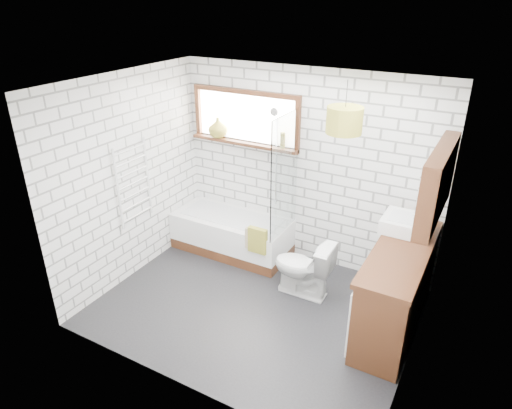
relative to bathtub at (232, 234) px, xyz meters
The scene contains 22 objects.
floor 1.33m from the bathtub, 46.68° to the right, with size 3.40×2.60×0.01m, color black.
ceiling 2.60m from the bathtub, 46.68° to the right, with size 3.40×2.60×0.01m, color white.
wall_back 1.38m from the bathtub, 21.67° to the left, with size 3.40×0.01×2.50m, color white.
wall_front 2.62m from the bathtub, 68.34° to the right, with size 3.40×0.01×2.50m, color white.
wall_left 1.59m from the bathtub, 130.46° to the right, with size 0.01×2.60×2.50m, color white.
wall_right 2.94m from the bathtub, 20.06° to the right, with size 0.01×2.60×2.50m, color white.
window 1.57m from the bathtub, 81.71° to the left, with size 1.52×0.16×0.68m, color #3B1E10.
towel_radiator 1.54m from the bathtub, 128.85° to the right, with size 0.06×0.52×1.00m, color white.
mirror_cabinet 2.90m from the bathtub, ahead, with size 0.16×1.20×0.70m, color #3B1E10.
shower_riser 1.24m from the bathtub, 32.10° to the left, with size 0.02×0.02×1.30m, color silver.
bathtub is the anchor object (origin of this frame).
shower_screen 1.27m from the bathtub, ahead, with size 0.02×0.72×1.50m, color white.
towel_green 0.73m from the bathtub, 30.44° to the right, with size 0.25×0.07×0.34m, color olive.
towel_beige 0.68m from the bathtub, 33.11° to the right, with size 0.21×0.05×0.28m, color tan.
vanity 2.39m from the bathtub, 11.74° to the right, with size 0.53×1.65×0.94m, color #3B1E10.
basin 2.39m from the bathtub, ahead, with size 0.51×0.45×0.15m, color white.
tap 2.57m from the bathtub, ahead, with size 0.03×0.03×0.17m, color silver.
toilet 1.32m from the bathtub, 19.18° to the right, with size 0.70×0.40×0.71m, color white.
vase_olive 1.43m from the bathtub, 141.58° to the left, with size 0.25×0.25×0.26m, color olive.
vase_dark 1.39m from the bathtub, 142.05° to the left, with size 0.17×0.17×0.18m, color black.
bottle 1.47m from the bathtub, 25.42° to the left, with size 0.06×0.06×0.20m, color olive.
pendant 2.41m from the bathtub, ahead, with size 0.37×0.37×0.27m, color olive.
Camera 1 is at (2.05, -3.66, 3.30)m, focal length 32.00 mm.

